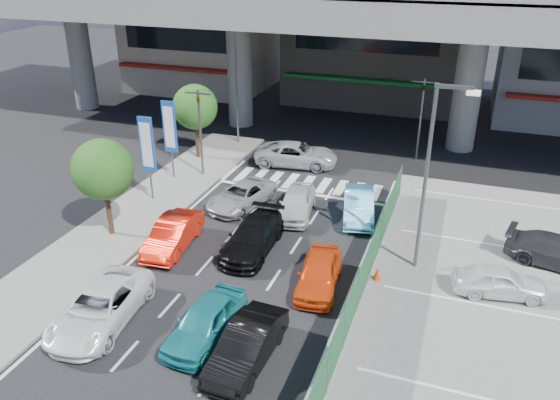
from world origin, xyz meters
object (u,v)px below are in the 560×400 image
at_px(signboard_far, 170,129).
at_px(tree_far, 195,107).
at_px(signboard_near, 147,147).
at_px(parked_sedan_dgrey, 560,252).
at_px(street_lamp_left, 239,75).
at_px(hatch_black_mid_right, 247,346).
at_px(traffic_light_left, 199,112).
at_px(tree_near, 103,170).
at_px(traffic_cone, 377,273).
at_px(street_lamp_right, 432,165).
at_px(parked_sedan_white, 499,281).
at_px(traffic_light_right, 423,99).
at_px(sedan_black_mid, 253,237).
at_px(kei_truck_front_right, 359,205).
at_px(taxi_orange_left, 173,234).
at_px(crossing_wagon_silver, 296,154).
at_px(sedan_white_mid_left, 100,307).
at_px(wagon_silver_front_left, 242,196).
at_px(sedan_white_front_mid, 297,203).
at_px(taxi_orange_right, 319,273).

xyz_separation_m(signboard_far, tree_far, (-0.20, 3.51, 0.32)).
height_order(signboard_near, parked_sedan_dgrey, signboard_near).
bearing_deg(street_lamp_left, hatch_black_mid_right, -66.22).
bearing_deg(traffic_light_left, tree_near, -95.71).
bearing_deg(traffic_cone, parked_sedan_dgrey, 27.52).
bearing_deg(tree_far, street_lamp_right, -29.58).
relative_size(street_lamp_right, parked_sedan_white, 2.24).
bearing_deg(traffic_light_right, traffic_cone, -89.43).
bearing_deg(sedan_black_mid, traffic_cone, -7.45).
height_order(traffic_light_right, parked_sedan_white, traffic_light_right).
height_order(kei_truck_front_right, parked_sedan_dgrey, kei_truck_front_right).
height_order(street_lamp_left, taxi_orange_left, street_lamp_left).
bearing_deg(crossing_wagon_silver, tree_far, 90.66).
bearing_deg(sedan_white_mid_left, parked_sedan_white, 20.23).
relative_size(kei_truck_front_right, parked_sedan_white, 1.17).
bearing_deg(wagon_silver_front_left, taxi_orange_left, -89.74).
distance_m(wagon_silver_front_left, traffic_cone, 9.28).
xyz_separation_m(wagon_silver_front_left, sedan_white_front_mid, (3.05, 0.00, 0.08)).
xyz_separation_m(hatch_black_mid_right, kei_truck_front_right, (1.27, 11.59, 0.01)).
bearing_deg(wagon_silver_front_left, sedan_white_front_mid, 14.13).
height_order(sedan_white_front_mid, traffic_cone, sedan_white_front_mid).
bearing_deg(wagon_silver_front_left, sedan_black_mid, -46.52).
height_order(hatch_black_mid_right, taxi_orange_right, hatch_black_mid_right).
bearing_deg(signboard_far, traffic_cone, -26.60).
height_order(traffic_light_right, wagon_silver_front_left, traffic_light_right).
height_order(taxi_orange_right, parked_sedan_dgrey, parked_sedan_dgrey).
bearing_deg(tree_far, sedan_white_mid_left, -74.86).
distance_m(taxi_orange_left, taxi_orange_right, 7.18).
relative_size(signboard_near, sedan_white_mid_left, 0.95).
bearing_deg(signboard_near, street_lamp_right, -7.90).
relative_size(hatch_black_mid_right, wagon_silver_front_left, 0.94).
bearing_deg(taxi_orange_left, kei_truck_front_right, 32.55).
relative_size(hatch_black_mid_right, sedan_black_mid, 0.88).
xyz_separation_m(hatch_black_mid_right, taxi_orange_left, (-6.06, 5.83, 0.01)).
distance_m(sedan_white_mid_left, sedan_black_mid, 7.42).
xyz_separation_m(tree_far, parked_sedan_white, (18.13, -9.54, -2.72)).
bearing_deg(taxi_orange_left, parked_sedan_dgrey, 8.44).
bearing_deg(hatch_black_mid_right, tree_near, 150.73).
relative_size(wagon_silver_front_left, parked_sedan_dgrey, 0.98).
distance_m(wagon_silver_front_left, parked_sedan_white, 13.35).
distance_m(street_lamp_left, tree_near, 14.08).
distance_m(sedan_white_front_mid, traffic_cone, 6.81).
distance_m(traffic_light_left, traffic_cone, 14.54).
distance_m(hatch_black_mid_right, taxi_orange_right, 5.10).
height_order(taxi_orange_left, traffic_cone, taxi_orange_left).
relative_size(signboard_far, kei_truck_front_right, 1.12).
height_order(signboard_near, kei_truck_front_right, signboard_near).
bearing_deg(crossing_wagon_silver, taxi_orange_right, -166.21).
xyz_separation_m(sedan_black_mid, taxi_orange_right, (3.61, -1.81, -0.02)).
bearing_deg(crossing_wagon_silver, traffic_light_right, -71.27).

